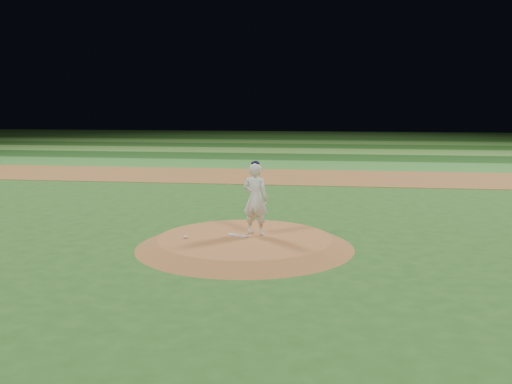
{
  "coord_description": "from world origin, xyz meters",
  "views": [
    {
      "loc": [
        2.27,
        -13.88,
        3.61
      ],
      "look_at": [
        0.0,
        2.0,
        1.1
      ],
      "focal_mm": 40.0,
      "sensor_mm": 36.0,
      "label": 1
    }
  ],
  "objects_px": {
    "pitchers_mound": "(245,242)",
    "rosin_bag": "(186,237)",
    "pitcher_on_mound": "(255,198)",
    "pitching_rubber": "(238,235)"
  },
  "relations": [
    {
      "from": "pitchers_mound",
      "to": "pitcher_on_mound",
      "type": "xyz_separation_m",
      "value": [
        0.22,
        0.36,
        1.07
      ]
    },
    {
      "from": "rosin_bag",
      "to": "pitcher_on_mound",
      "type": "relative_size",
      "value": 0.06
    },
    {
      "from": "pitchers_mound",
      "to": "pitching_rubber",
      "type": "distance_m",
      "value": 0.27
    },
    {
      "from": "pitchers_mound",
      "to": "pitching_rubber",
      "type": "height_order",
      "value": "pitching_rubber"
    },
    {
      "from": "pitchers_mound",
      "to": "rosin_bag",
      "type": "bearing_deg",
      "value": -168.35
    },
    {
      "from": "pitchers_mound",
      "to": "rosin_bag",
      "type": "relative_size",
      "value": 47.96
    },
    {
      "from": "pitching_rubber",
      "to": "rosin_bag",
      "type": "relative_size",
      "value": 4.85
    },
    {
      "from": "pitching_rubber",
      "to": "pitcher_on_mound",
      "type": "bearing_deg",
      "value": 53.12
    },
    {
      "from": "rosin_bag",
      "to": "pitcher_on_mound",
      "type": "height_order",
      "value": "pitcher_on_mound"
    },
    {
      "from": "pitching_rubber",
      "to": "pitcher_on_mound",
      "type": "height_order",
      "value": "pitcher_on_mound"
    }
  ]
}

